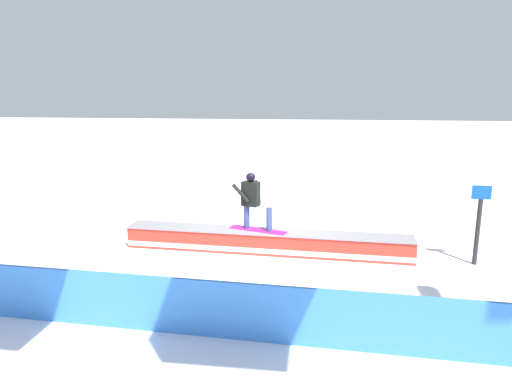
# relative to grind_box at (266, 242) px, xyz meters

# --- Properties ---
(ground_plane) EXTENTS (120.00, 120.00, 0.00)m
(ground_plane) POSITION_rel_grind_box_xyz_m (0.00, 0.00, -0.25)
(ground_plane) COLOR white
(grind_box) EXTENTS (6.86, 0.92, 0.54)m
(grind_box) POSITION_rel_grind_box_xyz_m (0.00, 0.00, 0.00)
(grind_box) COLOR red
(grind_box) RESTS_ON ground_plane
(snowboarder) EXTENTS (1.44, 0.69, 1.38)m
(snowboarder) POSITION_rel_grind_box_xyz_m (0.33, -0.05, 1.04)
(snowboarder) COLOR #BB1B88
(snowboarder) RESTS_ON grind_box
(safety_fence) EXTENTS (10.41, 0.50, 0.93)m
(safety_fence) POSITION_rel_grind_box_xyz_m (0.00, 4.00, 0.22)
(safety_fence) COLOR #3A80E5
(safety_fence) RESTS_ON ground_plane
(trail_marker) EXTENTS (0.40, 0.10, 1.79)m
(trail_marker) POSITION_rel_grind_box_xyz_m (-4.71, 0.12, 0.72)
(trail_marker) COLOR #262628
(trail_marker) RESTS_ON ground_plane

